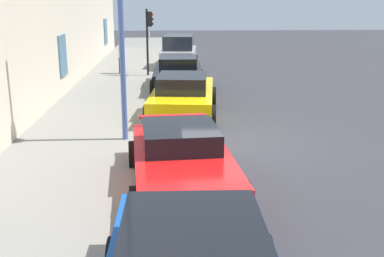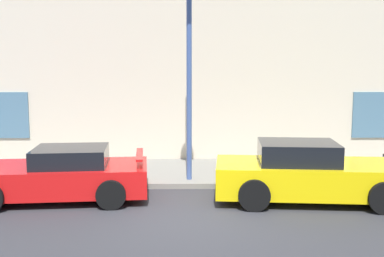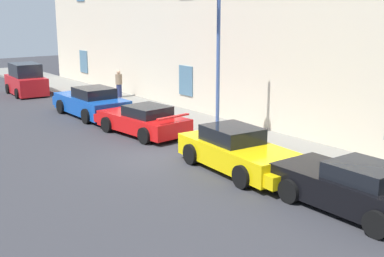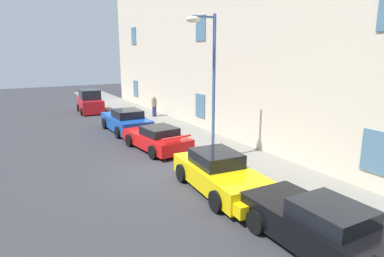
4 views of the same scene
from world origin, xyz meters
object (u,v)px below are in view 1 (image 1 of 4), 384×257
object	(u,v)px
sportscar_yellow_flank	(183,166)
hatchback_distant	(179,54)
sportscar_tail_end	(178,77)
pedestrian_strolling	(121,57)
sportscar_white_middle	(183,97)
traffic_light	(149,30)

from	to	relation	value
sportscar_yellow_flank	hatchback_distant	size ratio (longest dim) A/B	1.29
sportscar_yellow_flank	sportscar_tail_end	distance (m)	10.27
pedestrian_strolling	sportscar_yellow_flank	bearing A→B (deg)	-169.39
sportscar_white_middle	traffic_light	distance (m)	7.49
sportscar_white_middle	pedestrian_strolling	distance (m)	8.21
sportscar_white_middle	pedestrian_strolling	size ratio (longest dim) A/B	3.19
sportscar_tail_end	hatchback_distant	size ratio (longest dim) A/B	1.28
sportscar_yellow_flank	traffic_light	xyz separation A→B (m)	(13.50, 1.28, 1.62)
sportscar_yellow_flank	hatchback_distant	xyz separation A→B (m)	(16.23, -0.09, 0.23)
sportscar_yellow_flank	pedestrian_strolling	bearing A→B (deg)	10.61
sportscar_tail_end	pedestrian_strolling	bearing A→B (deg)	34.98
sportscar_tail_end	traffic_light	distance (m)	3.82
sportscar_tail_end	traffic_light	bearing A→B (deg)	21.71
sportscar_tail_end	pedestrian_strolling	world-z (taller)	pedestrian_strolling
hatchback_distant	traffic_light	size ratio (longest dim) A/B	1.23
traffic_light	pedestrian_strolling	world-z (taller)	traffic_light
traffic_light	sportscar_tail_end	bearing A→B (deg)	-158.29
sportscar_yellow_flank	pedestrian_strolling	xyz separation A→B (m)	(14.04, 2.63, 0.37)
sportscar_yellow_flank	sportscar_tail_end	world-z (taller)	sportscar_tail_end
sportscar_yellow_flank	pedestrian_strolling	size ratio (longest dim) A/B	3.02
hatchback_distant	traffic_light	bearing A→B (deg)	153.27
traffic_light	sportscar_white_middle	bearing A→B (deg)	-168.79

